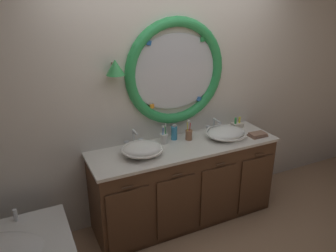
% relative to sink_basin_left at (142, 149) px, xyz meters
% --- Properties ---
extents(ground_plane, '(14.00, 14.00, 0.00)m').
position_rel_sink_basin_left_xyz_m(ground_plane, '(0.45, -0.24, -0.94)').
color(ground_plane, tan).
extents(back_wall_assembly, '(6.40, 0.26, 2.60)m').
position_rel_sink_basin_left_xyz_m(back_wall_assembly, '(0.46, 0.34, 0.39)').
color(back_wall_assembly, silver).
rests_on(back_wall_assembly, ground_plane).
extents(vanity_counter, '(1.96, 0.60, 0.88)m').
position_rel_sink_basin_left_xyz_m(vanity_counter, '(0.47, 0.03, -0.50)').
color(vanity_counter, brown).
rests_on(vanity_counter, ground_plane).
extents(sink_basin_left, '(0.40, 0.40, 0.13)m').
position_rel_sink_basin_left_xyz_m(sink_basin_left, '(0.00, 0.00, 0.00)').
color(sink_basin_left, white).
rests_on(sink_basin_left, vanity_counter).
extents(sink_basin_right, '(0.43, 0.43, 0.11)m').
position_rel_sink_basin_left_xyz_m(sink_basin_right, '(0.95, 0.00, -0.01)').
color(sink_basin_right, white).
rests_on(sink_basin_right, vanity_counter).
extents(faucet_set_left, '(0.20, 0.14, 0.18)m').
position_rel_sink_basin_left_xyz_m(faucet_set_left, '(0.00, 0.22, 0.00)').
color(faucet_set_left, silver).
rests_on(faucet_set_left, vanity_counter).
extents(faucet_set_right, '(0.20, 0.15, 0.15)m').
position_rel_sink_basin_left_xyz_m(faucet_set_right, '(0.95, 0.22, -0.01)').
color(faucet_set_right, silver).
rests_on(faucet_set_right, vanity_counter).
extents(toothbrush_holder_left, '(0.08, 0.08, 0.21)m').
position_rel_sink_basin_left_xyz_m(toothbrush_holder_left, '(0.30, 0.16, -0.01)').
color(toothbrush_holder_left, white).
rests_on(toothbrush_holder_left, vanity_counter).
extents(toothbrush_holder_right, '(0.08, 0.08, 0.22)m').
position_rel_sink_basin_left_xyz_m(toothbrush_holder_right, '(0.57, 0.13, -0.01)').
color(toothbrush_holder_right, '#996647').
rests_on(toothbrush_holder_right, vanity_counter).
extents(soap_dispenser, '(0.06, 0.07, 0.17)m').
position_rel_sink_basin_left_xyz_m(soap_dispenser, '(0.44, 0.20, 0.01)').
color(soap_dispenser, '#388EBC').
rests_on(soap_dispenser, vanity_counter).
extents(folded_hand_towel, '(0.19, 0.12, 0.04)m').
position_rel_sink_basin_left_xyz_m(folded_hand_towel, '(1.28, -0.11, -0.05)').
color(folded_hand_towel, '#936B56').
rests_on(folded_hand_towel, vanity_counter).
extents(toiletry_basket, '(0.12, 0.09, 0.12)m').
position_rel_sink_basin_left_xyz_m(toiletry_basket, '(1.24, 0.20, -0.03)').
color(toiletry_basket, beige).
rests_on(toiletry_basket, vanity_counter).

